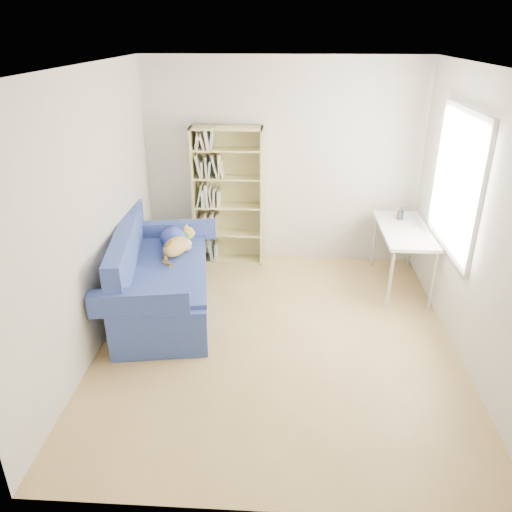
{
  "coord_description": "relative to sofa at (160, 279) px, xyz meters",
  "views": [
    {
      "loc": [
        0.03,
        -4.26,
        2.89
      ],
      "look_at": [
        -0.23,
        0.15,
        0.85
      ],
      "focal_mm": 35.0,
      "sensor_mm": 36.0,
      "label": 1
    }
  ],
  "objects": [
    {
      "name": "room_shell",
      "position": [
        1.41,
        -0.52,
        1.27
      ],
      "size": [
        3.54,
        4.04,
        2.62
      ],
      "color": "silver",
      "rests_on": "ground"
    },
    {
      "name": "bookshelf",
      "position": [
        0.63,
        1.29,
        0.46
      ],
      "size": [
        0.89,
        0.28,
        1.79
      ],
      "color": "tan",
      "rests_on": "ground"
    },
    {
      "name": "sofa",
      "position": [
        0.0,
        0.0,
        0.0
      ],
      "size": [
        1.23,
        2.09,
        0.96
      ],
      "rotation": [
        0.0,
        0.0,
        0.16
      ],
      "color": "navy",
      "rests_on": "ground"
    },
    {
      "name": "ground",
      "position": [
        1.31,
        -0.56,
        -0.36
      ],
      "size": [
        4.0,
        4.0,
        0.0
      ],
      "primitive_type": "plane",
      "color": "#AB874D",
      "rests_on": "ground"
    },
    {
      "name": "desk",
      "position": [
        2.76,
        0.68,
        0.31
      ],
      "size": [
        0.56,
        1.22,
        0.75
      ],
      "color": "white",
      "rests_on": "ground"
    },
    {
      "name": "pen_cup",
      "position": [
        2.77,
        1.01,
        0.45
      ],
      "size": [
        0.08,
        0.08,
        0.16
      ],
      "color": "white",
      "rests_on": "desk"
    }
  ]
}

